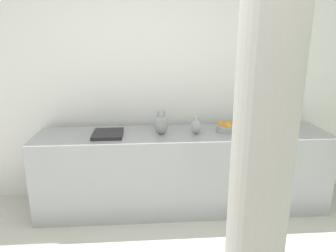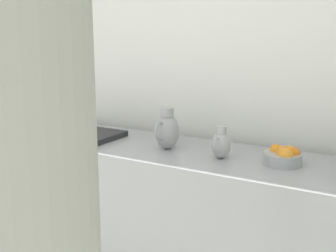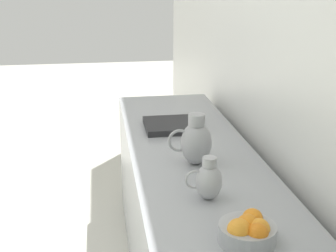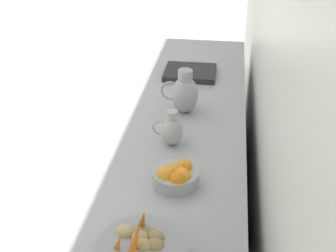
{
  "view_description": "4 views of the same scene",
  "coord_description": "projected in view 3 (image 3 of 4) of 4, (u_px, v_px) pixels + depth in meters",
  "views": [
    {
      "loc": [
        1.61,
        -0.15,
        1.84
      ],
      "look_at": [
        -1.43,
        0.07,
        0.96
      ],
      "focal_mm": 33.36,
      "sensor_mm": 36.0,
      "label": 1
    },
    {
      "loc": [
        0.62,
        1.24,
        1.53
      ],
      "look_at": [
        -1.36,
        0.08,
        1.04
      ],
      "focal_mm": 44.63,
      "sensor_mm": 36.0,
      "label": 2
    },
    {
      "loc": [
        -1.05,
        2.01,
        1.75
      ],
      "look_at": [
        -1.36,
        -0.0,
        1.06
      ],
      "focal_mm": 48.87,
      "sensor_mm": 36.0,
      "label": 3
    },
    {
      "loc": [
        -1.72,
        2.29,
        2.03
      ],
      "look_at": [
        -1.44,
        0.31,
        0.93
      ],
      "focal_mm": 48.67,
      "sensor_mm": 36.0,
      "label": 4
    }
  ],
  "objects": [
    {
      "name": "metal_pitcher_tall",
      "position": [
        196.0,
        142.0,
        2.2
      ],
      "size": [
        0.21,
        0.15,
        0.25
      ],
      "color": "#939399",
      "rests_on": "prep_counter"
    },
    {
      "name": "orange_bowl",
      "position": [
        249.0,
        230.0,
        1.57
      ],
      "size": [
        0.2,
        0.2,
        0.1
      ],
      "color": "#9EA0A5",
      "rests_on": "prep_counter"
    },
    {
      "name": "metal_pitcher_short",
      "position": [
        208.0,
        180.0,
        1.86
      ],
      "size": [
        0.16,
        0.11,
        0.18
      ],
      "color": "#A3A3A8",
      "rests_on": "prep_counter"
    },
    {
      "name": "counter_sink_basin",
      "position": [
        173.0,
        125.0,
        2.74
      ],
      "size": [
        0.34,
        0.3,
        0.04
      ],
      "primitive_type": "cube",
      "color": "#232326",
      "rests_on": "prep_counter"
    }
  ]
}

